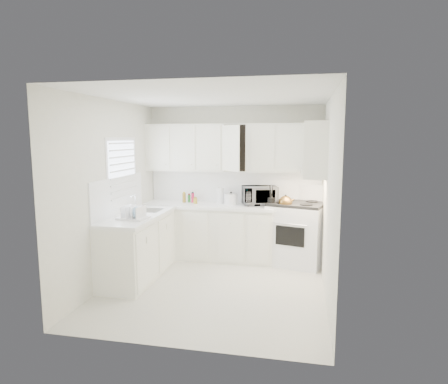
% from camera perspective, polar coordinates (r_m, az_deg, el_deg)
% --- Properties ---
extents(floor, '(3.20, 3.20, 0.00)m').
position_cam_1_polar(floor, '(5.56, -1.48, -13.88)').
color(floor, silver).
rests_on(floor, ground).
extents(ceiling, '(3.20, 3.20, 0.00)m').
position_cam_1_polar(ceiling, '(5.19, -1.59, 13.84)').
color(ceiling, white).
rests_on(ceiling, ground).
extents(wall_back, '(3.00, 0.00, 3.00)m').
position_cam_1_polar(wall_back, '(6.77, 1.52, 1.46)').
color(wall_back, white).
rests_on(wall_back, ground).
extents(wall_front, '(3.00, 0.00, 3.00)m').
position_cam_1_polar(wall_front, '(3.70, -7.15, -4.13)').
color(wall_front, white).
rests_on(wall_front, ground).
extents(wall_left, '(0.00, 3.20, 3.20)m').
position_cam_1_polar(wall_left, '(5.74, -16.28, -0.05)').
color(wall_left, white).
rests_on(wall_left, ground).
extents(wall_right, '(0.00, 3.20, 3.20)m').
position_cam_1_polar(wall_right, '(5.10, 15.13, -1.00)').
color(wall_right, white).
rests_on(wall_right, ground).
extents(window_blinds, '(0.06, 0.96, 1.06)m').
position_cam_1_polar(window_blinds, '(6.02, -14.65, 2.77)').
color(window_blinds, white).
rests_on(window_blinds, wall_left).
extents(lower_cabinets_back, '(2.22, 0.60, 0.90)m').
position_cam_1_polar(lower_cabinets_back, '(6.71, -2.25, -5.97)').
color(lower_cabinets_back, white).
rests_on(lower_cabinets_back, floor).
extents(lower_cabinets_left, '(0.60, 1.60, 0.90)m').
position_cam_1_polar(lower_cabinets_left, '(5.96, -12.48, -7.97)').
color(lower_cabinets_left, white).
rests_on(lower_cabinets_left, floor).
extents(countertop_back, '(2.24, 0.64, 0.05)m').
position_cam_1_polar(countertop_back, '(6.61, -2.29, -1.99)').
color(countertop_back, white).
rests_on(countertop_back, lower_cabinets_back).
extents(countertop_left, '(0.64, 1.62, 0.05)m').
position_cam_1_polar(countertop_left, '(5.85, -12.53, -3.50)').
color(countertop_left, white).
rests_on(countertop_left, lower_cabinets_left).
extents(backsplash_back, '(2.98, 0.02, 0.55)m').
position_cam_1_polar(backsplash_back, '(6.77, 1.50, 0.82)').
color(backsplash_back, white).
rests_on(backsplash_back, wall_back).
extents(backsplash_left, '(0.02, 1.60, 0.55)m').
position_cam_1_polar(backsplash_left, '(5.92, -15.27, -0.50)').
color(backsplash_left, white).
rests_on(backsplash_left, wall_left).
extents(upper_cabinets_back, '(3.00, 0.33, 0.80)m').
position_cam_1_polar(upper_cabinets_back, '(6.59, 1.28, 3.03)').
color(upper_cabinets_back, white).
rests_on(upper_cabinets_back, wall_back).
extents(upper_cabinets_right, '(0.33, 0.90, 0.80)m').
position_cam_1_polar(upper_cabinets_right, '(5.88, 13.11, 2.21)').
color(upper_cabinets_right, white).
rests_on(upper_cabinets_right, wall_right).
extents(sink, '(0.42, 0.38, 0.30)m').
position_cam_1_polar(sink, '(6.14, -11.24, -1.55)').
color(sink, gray).
rests_on(sink, countertop_left).
extents(stove, '(1.01, 0.90, 1.32)m').
position_cam_1_polar(stove, '(6.47, 10.61, -4.76)').
color(stove, white).
rests_on(stove, floor).
extents(tea_kettle, '(0.29, 0.25, 0.25)m').
position_cam_1_polar(tea_kettle, '(6.24, 9.03, -1.39)').
color(tea_kettle, olive).
rests_on(tea_kettle, stove).
extents(frying_pan, '(0.30, 0.43, 0.04)m').
position_cam_1_polar(frying_pan, '(6.57, 12.28, -1.90)').
color(frying_pan, black).
rests_on(frying_pan, stove).
extents(microwave, '(0.63, 0.47, 0.38)m').
position_cam_1_polar(microwave, '(6.54, 5.27, -0.20)').
color(microwave, gray).
rests_on(microwave, countertop_back).
extents(rice_cooker, '(0.27, 0.27, 0.22)m').
position_cam_1_polar(rice_cooker, '(6.53, 1.03, -0.90)').
color(rice_cooker, white).
rests_on(rice_cooker, countertop_back).
extents(paper_towel, '(0.12, 0.12, 0.27)m').
position_cam_1_polar(paper_towel, '(6.67, -0.55, -0.50)').
color(paper_towel, white).
rests_on(paper_towel, countertop_back).
extents(utensil_crock, '(0.16, 0.16, 0.38)m').
position_cam_1_polar(utensil_crock, '(6.29, 6.95, -0.58)').
color(utensil_crock, black).
rests_on(utensil_crock, countertop_back).
extents(dish_rack, '(0.42, 0.33, 0.21)m').
position_cam_1_polar(dish_rack, '(5.52, -13.24, -2.81)').
color(dish_rack, white).
rests_on(dish_rack, countertop_left).
extents(spice_left_0, '(0.06, 0.06, 0.13)m').
position_cam_1_polar(spice_left_0, '(6.84, -5.78, -0.92)').
color(spice_left_0, olive).
rests_on(spice_left_0, countertop_back).
extents(spice_left_1, '(0.06, 0.06, 0.13)m').
position_cam_1_polar(spice_left_1, '(6.73, -5.40, -1.06)').
color(spice_left_1, '#236A27').
rests_on(spice_left_1, countertop_back).
extents(spice_left_2, '(0.06, 0.06, 0.13)m').
position_cam_1_polar(spice_left_2, '(6.79, -4.58, -0.96)').
color(spice_left_2, '#C61A44').
rests_on(spice_left_2, countertop_back).
extents(spice_left_3, '(0.06, 0.06, 0.13)m').
position_cam_1_polar(spice_left_3, '(6.69, -4.17, -1.10)').
color(spice_left_3, gold).
rests_on(spice_left_3, countertop_back).
extents(sauce_right_0, '(0.06, 0.06, 0.19)m').
position_cam_1_polar(sauce_right_0, '(6.59, 6.27, -1.00)').
color(sauce_right_0, '#C61A44').
rests_on(sauce_right_0, countertop_back).
extents(sauce_right_1, '(0.06, 0.06, 0.19)m').
position_cam_1_polar(sauce_right_1, '(6.53, 6.70, -1.09)').
color(sauce_right_1, gold).
rests_on(sauce_right_1, countertop_back).
extents(sauce_right_2, '(0.06, 0.06, 0.19)m').
position_cam_1_polar(sauce_right_2, '(6.58, 7.22, -1.03)').
color(sauce_right_2, '#571B19').
rests_on(sauce_right_2, countertop_back).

